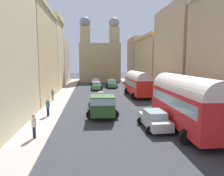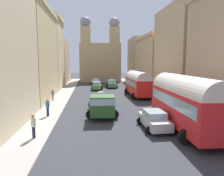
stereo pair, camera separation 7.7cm
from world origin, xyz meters
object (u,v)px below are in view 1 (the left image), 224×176
(car_0, at_px, (97,86))
(pedestrian_1, at_px, (48,107))
(car_1, at_px, (95,82))
(car_3, at_px, (112,84))
(car_2, at_px, (154,120))
(pedestrian_2, at_px, (53,94))
(parked_bus_0, at_px, (185,100))
(cargo_truck_0, at_px, (102,104))
(pedestrian_0, at_px, (34,125))
(parked_bus_1, at_px, (138,83))

(car_0, height_order, pedestrian_1, pedestrian_1)
(car_1, bearing_deg, car_3, -59.73)
(car_2, relative_size, pedestrian_2, 2.31)
(parked_bus_0, distance_m, cargo_truck_0, 8.04)
(cargo_truck_0, xyz_separation_m, pedestrian_0, (-5.07, -6.02, -0.15))
(car_3, height_order, pedestrian_1, pedestrian_1)
(parked_bus_1, height_order, car_2, parked_bus_1)
(parked_bus_0, bearing_deg, car_2, 170.98)
(parked_bus_1, bearing_deg, car_0, 125.15)
(parked_bus_1, relative_size, pedestrian_2, 5.01)
(parked_bus_1, distance_m, car_1, 18.27)
(parked_bus_1, height_order, pedestrian_1, parked_bus_1)
(car_3, bearing_deg, cargo_truck_0, -98.77)
(parked_bus_0, xyz_separation_m, car_3, (-2.71, 27.73, -1.55))
(cargo_truck_0, distance_m, pedestrian_0, 7.88)
(parked_bus_0, xyz_separation_m, pedestrian_0, (-11.30, -1.08, -1.32))
(parked_bus_0, relative_size, car_2, 2.46)
(car_1, bearing_deg, parked_bus_0, -79.86)
(car_1, xyz_separation_m, car_3, (3.24, -5.55, 0.03))
(pedestrian_2, bearing_deg, car_1, 72.12)
(car_1, height_order, pedestrian_0, pedestrian_0)
(parked_bus_1, xyz_separation_m, car_0, (-6.06, 8.61, -1.38))
(car_3, bearing_deg, pedestrian_2, -123.71)
(cargo_truck_0, distance_m, car_1, 28.34)
(parked_bus_0, relative_size, pedestrian_1, 5.51)
(parked_bus_1, xyz_separation_m, car_1, (-6.02, 17.20, -1.37))
(parked_bus_0, height_order, car_0, parked_bus_0)
(car_2, height_order, car_3, car_3)
(car_0, bearing_deg, parked_bus_1, -54.85)
(car_0, height_order, car_1, car_1)
(car_0, bearing_deg, car_1, 89.69)
(pedestrian_2, bearing_deg, pedestrian_0, -85.40)
(cargo_truck_0, bearing_deg, car_0, 89.33)
(cargo_truck_0, distance_m, pedestrian_1, 5.27)
(car_1, bearing_deg, pedestrian_1, -101.03)
(cargo_truck_0, relative_size, car_3, 1.74)
(pedestrian_2, bearing_deg, car_2, -51.61)
(car_1, bearing_deg, car_2, -83.71)
(parked_bus_1, xyz_separation_m, pedestrian_2, (-12.51, -2.94, -1.15))
(cargo_truck_0, bearing_deg, pedestrian_1, -178.59)
(parked_bus_1, distance_m, pedestrian_2, 12.90)
(car_1, distance_m, car_3, 6.42)
(parked_bus_0, xyz_separation_m, car_2, (-2.33, 0.37, -1.63))
(cargo_truck_0, xyz_separation_m, pedestrian_2, (-6.22, 8.20, -0.19))
(car_0, xyz_separation_m, pedestrian_1, (-5.50, -19.88, 0.24))
(car_2, distance_m, pedestrian_0, 9.10)
(cargo_truck_0, distance_m, pedestrian_2, 10.29)
(parked_bus_0, height_order, car_2, parked_bus_0)
(parked_bus_0, xyz_separation_m, car_0, (-6.00, 24.69, -1.59))
(parked_bus_0, distance_m, pedestrian_0, 11.43)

